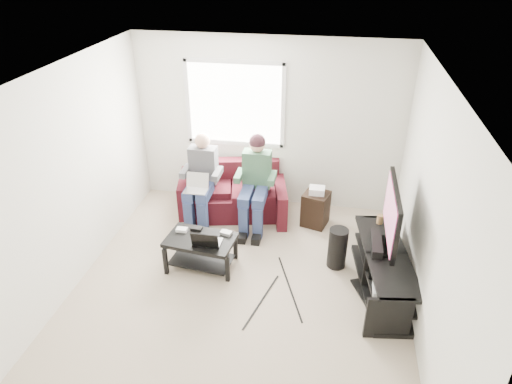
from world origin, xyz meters
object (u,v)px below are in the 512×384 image
tv (392,215)px  end_table (316,208)px  subwoofer (337,248)px  tv_stand (383,273)px  coffee_table (201,246)px  sofa (233,195)px

tv → end_table: 1.66m
subwoofer → end_table: (-0.34, 0.94, 0.00)m
end_table → tv_stand: bearing=-55.5°
tv_stand → end_table: bearing=124.5°
coffee_table → subwoofer: subwoofer is taller
sofa → tv_stand: bearing=-33.4°
coffee_table → end_table: bearing=42.2°
tv → end_table: size_ratio=1.78×
tv_stand → subwoofer: size_ratio=3.04×
subwoofer → end_table: 1.00m
subwoofer → tv: bearing=-25.1°
subwoofer → end_table: bearing=109.7°
tv_stand → end_table: 1.58m
coffee_table → tv_stand: bearing=-1.1°
sofa → coffee_table: 1.39m
coffee_table → tv: tv is taller
tv → subwoofer: size_ratio=1.99×
sofa → tv: tv is taller
tv → end_table: (-0.89, 1.20, -0.72)m
coffee_table → subwoofer: bearing=10.4°
subwoofer → sofa: bearing=146.5°
tv_stand → coffee_table: bearing=178.9°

